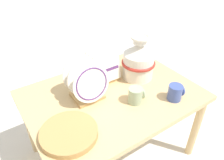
{
  "coord_description": "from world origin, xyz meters",
  "views": [
    {
      "loc": [
        -0.64,
        -0.95,
        1.51
      ],
      "look_at": [
        0.0,
        0.0,
        0.71
      ],
      "focal_mm": 35.0,
      "sensor_mm": 36.0,
      "label": 1
    }
  ],
  "objects_px": {
    "wicker_charger_stack": "(69,133)",
    "dish_rack_round_plates": "(87,84)",
    "dish_rack_square_plates": "(103,70)",
    "mug_sage_glaze": "(136,95)",
    "ceramic_vase": "(139,60)",
    "mug_cobalt_glaze": "(176,92)"
  },
  "relations": [
    {
      "from": "dish_rack_round_plates",
      "to": "wicker_charger_stack",
      "type": "bearing_deg",
      "value": -137.11
    },
    {
      "from": "mug_sage_glaze",
      "to": "mug_cobalt_glaze",
      "type": "height_order",
      "value": "same"
    },
    {
      "from": "ceramic_vase",
      "to": "dish_rack_round_plates",
      "type": "relative_size",
      "value": 1.22
    },
    {
      "from": "dish_rack_square_plates",
      "to": "wicker_charger_stack",
      "type": "distance_m",
      "value": 0.57
    },
    {
      "from": "dish_rack_square_plates",
      "to": "mug_sage_glaze",
      "type": "xyz_separation_m",
      "value": [
        0.03,
        -0.34,
        -0.02
      ]
    },
    {
      "from": "wicker_charger_stack",
      "to": "ceramic_vase",
      "type": "bearing_deg",
      "value": 19.6
    },
    {
      "from": "mug_cobalt_glaze",
      "to": "wicker_charger_stack",
      "type": "bearing_deg",
      "value": 171.81
    },
    {
      "from": "mug_sage_glaze",
      "to": "mug_cobalt_glaze",
      "type": "relative_size",
      "value": 1.0
    },
    {
      "from": "dish_rack_square_plates",
      "to": "mug_sage_glaze",
      "type": "bearing_deg",
      "value": -85.2
    },
    {
      "from": "dish_rack_round_plates",
      "to": "dish_rack_square_plates",
      "type": "relative_size",
      "value": 1.31
    },
    {
      "from": "ceramic_vase",
      "to": "mug_sage_glaze",
      "type": "relative_size",
      "value": 3.11
    },
    {
      "from": "wicker_charger_stack",
      "to": "dish_rack_square_plates",
      "type": "bearing_deg",
      "value": 38.88
    },
    {
      "from": "wicker_charger_stack",
      "to": "mug_cobalt_glaze",
      "type": "distance_m",
      "value": 0.7
    },
    {
      "from": "wicker_charger_stack",
      "to": "dish_rack_round_plates",
      "type": "bearing_deg",
      "value": 42.89
    },
    {
      "from": "mug_sage_glaze",
      "to": "dish_rack_round_plates",
      "type": "bearing_deg",
      "value": 139.01
    },
    {
      "from": "wicker_charger_stack",
      "to": "mug_cobalt_glaze",
      "type": "height_order",
      "value": "mug_cobalt_glaze"
    },
    {
      "from": "mug_sage_glaze",
      "to": "wicker_charger_stack",
      "type": "bearing_deg",
      "value": -177.74
    },
    {
      "from": "dish_rack_square_plates",
      "to": "mug_sage_glaze",
      "type": "relative_size",
      "value": 1.95
    },
    {
      "from": "mug_sage_glaze",
      "to": "ceramic_vase",
      "type": "bearing_deg",
      "value": 48.36
    },
    {
      "from": "dish_rack_round_plates",
      "to": "mug_cobalt_glaze",
      "type": "xyz_separation_m",
      "value": [
        0.46,
        -0.32,
        -0.05
      ]
    },
    {
      "from": "ceramic_vase",
      "to": "dish_rack_round_plates",
      "type": "height_order",
      "value": "ceramic_vase"
    },
    {
      "from": "wicker_charger_stack",
      "to": "mug_cobalt_glaze",
      "type": "bearing_deg",
      "value": -8.19
    }
  ]
}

